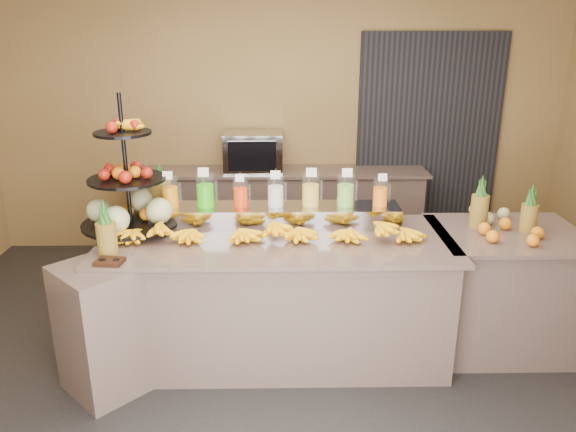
{
  "coord_description": "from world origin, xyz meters",
  "views": [
    {
      "loc": [
        0.02,
        -3.41,
        2.37
      ],
      "look_at": [
        0.08,
        0.3,
        1.1
      ],
      "focal_mm": 35.0,
      "sensor_mm": 36.0,
      "label": 1
    }
  ],
  "objects_px": {
    "fruit_stand": "(136,197)",
    "pitcher_tray": "(276,216)",
    "right_fruit_pile": "(505,223)",
    "oven_warmer": "(253,151)",
    "condiment_caddy": "(110,262)",
    "banana_heap": "(269,230)"
  },
  "relations": [
    {
      "from": "pitcher_tray",
      "to": "banana_heap",
      "type": "xyz_separation_m",
      "value": [
        -0.05,
        -0.3,
        -0.0
      ]
    },
    {
      "from": "right_fruit_pile",
      "to": "oven_warmer",
      "type": "distance_m",
      "value": 2.67
    },
    {
      "from": "fruit_stand",
      "to": "right_fruit_pile",
      "type": "height_order",
      "value": "fruit_stand"
    },
    {
      "from": "pitcher_tray",
      "to": "fruit_stand",
      "type": "relative_size",
      "value": 1.85
    },
    {
      "from": "pitcher_tray",
      "to": "condiment_caddy",
      "type": "xyz_separation_m",
      "value": [
        -1.05,
        -0.7,
        -0.06
      ]
    },
    {
      "from": "banana_heap",
      "to": "right_fruit_pile",
      "type": "xyz_separation_m",
      "value": [
        1.71,
        0.1,
        0.0
      ]
    },
    {
      "from": "fruit_stand",
      "to": "pitcher_tray",
      "type": "bearing_deg",
      "value": -2.69
    },
    {
      "from": "banana_heap",
      "to": "condiment_caddy",
      "type": "distance_m",
      "value": 1.08
    },
    {
      "from": "pitcher_tray",
      "to": "right_fruit_pile",
      "type": "distance_m",
      "value": 1.67
    },
    {
      "from": "fruit_stand",
      "to": "oven_warmer",
      "type": "relative_size",
      "value": 1.68
    },
    {
      "from": "pitcher_tray",
      "to": "right_fruit_pile",
      "type": "relative_size",
      "value": 4.05
    },
    {
      "from": "pitcher_tray",
      "to": "fruit_stand",
      "type": "distance_m",
      "value": 1.03
    },
    {
      "from": "banana_heap",
      "to": "condiment_caddy",
      "type": "relative_size",
      "value": 12.51
    },
    {
      "from": "banana_heap",
      "to": "oven_warmer",
      "type": "relative_size",
      "value": 3.59
    },
    {
      "from": "pitcher_tray",
      "to": "condiment_caddy",
      "type": "relative_size",
      "value": 10.84
    },
    {
      "from": "condiment_caddy",
      "to": "oven_warmer",
      "type": "relative_size",
      "value": 0.29
    },
    {
      "from": "fruit_stand",
      "to": "oven_warmer",
      "type": "bearing_deg",
      "value": 58.47
    },
    {
      "from": "pitcher_tray",
      "to": "condiment_caddy",
      "type": "bearing_deg",
      "value": -146.3
    },
    {
      "from": "pitcher_tray",
      "to": "fruit_stand",
      "type": "height_order",
      "value": "fruit_stand"
    },
    {
      "from": "pitcher_tray",
      "to": "oven_warmer",
      "type": "height_order",
      "value": "oven_warmer"
    },
    {
      "from": "fruit_stand",
      "to": "right_fruit_pile",
      "type": "bearing_deg",
      "value": -10.3
    },
    {
      "from": "pitcher_tray",
      "to": "right_fruit_pile",
      "type": "xyz_separation_m",
      "value": [
        1.66,
        -0.21,
        0.0
      ]
    }
  ]
}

